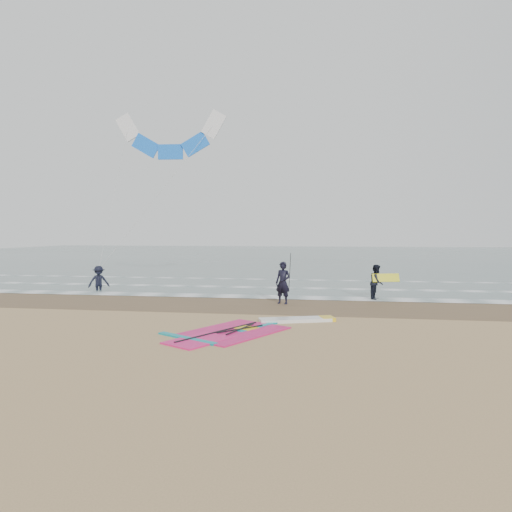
# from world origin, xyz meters

# --- Properties ---
(ground) EXTENTS (120.00, 120.00, 0.00)m
(ground) POSITION_xyz_m (0.00, 0.00, 0.00)
(ground) COLOR tan
(ground) RESTS_ON ground
(sea_water) EXTENTS (120.00, 80.00, 0.02)m
(sea_water) POSITION_xyz_m (0.00, 48.00, 0.01)
(sea_water) COLOR #47605E
(sea_water) RESTS_ON ground
(wet_sand_band) EXTENTS (120.00, 5.00, 0.01)m
(wet_sand_band) POSITION_xyz_m (0.00, 6.00, 0.00)
(wet_sand_band) COLOR brown
(wet_sand_band) RESTS_ON ground
(foam_waterline) EXTENTS (120.00, 9.15, 0.02)m
(foam_waterline) POSITION_xyz_m (0.00, 10.44, 0.03)
(foam_waterline) COLOR white
(foam_waterline) RESTS_ON ground
(windsurf_rig) EXTENTS (5.56, 5.26, 0.13)m
(windsurf_rig) POSITION_xyz_m (0.21, 0.86, 0.04)
(windsurf_rig) COLOR white
(windsurf_rig) RESTS_ON ground
(person_standing) EXTENTS (0.80, 0.65, 1.89)m
(person_standing) POSITION_xyz_m (0.72, 6.32, 0.94)
(person_standing) COLOR black
(person_standing) RESTS_ON ground
(person_walking) EXTENTS (0.87, 0.98, 1.66)m
(person_walking) POSITION_xyz_m (5.00, 8.30, 0.83)
(person_walking) COLOR black
(person_walking) RESTS_ON ground
(person_wading) EXTENTS (1.27, 1.16, 1.71)m
(person_wading) POSITION_xyz_m (-9.64, 9.38, 0.86)
(person_wading) COLOR black
(person_wading) RESTS_ON ground
(held_pole) EXTENTS (0.17, 0.86, 1.82)m
(held_pole) POSITION_xyz_m (1.02, 6.32, 1.39)
(held_pole) COLOR black
(held_pole) RESTS_ON ground
(carried_kiteboard) EXTENTS (1.30, 0.51, 0.39)m
(carried_kiteboard) POSITION_xyz_m (5.40, 8.20, 1.05)
(carried_kiteboard) COLOR yellow
(carried_kiteboard) RESTS_ON ground
(surf_kite) EXTENTS (6.82, 3.18, 9.22)m
(surf_kite) POSITION_xyz_m (-6.57, 12.43, 8.70)
(surf_kite) COLOR white
(surf_kite) RESTS_ON ground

